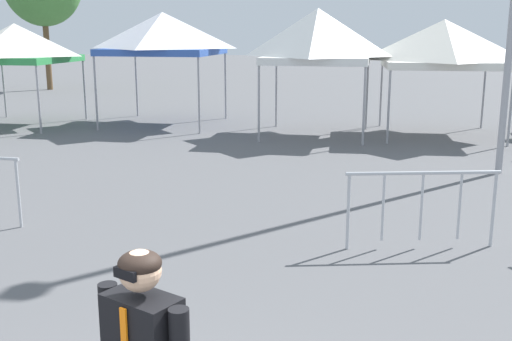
{
  "coord_description": "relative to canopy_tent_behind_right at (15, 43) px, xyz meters",
  "views": [
    {
      "loc": [
        0.89,
        -2.57,
        2.91
      ],
      "look_at": [
        -0.07,
        4.36,
        1.3
      ],
      "focal_mm": 42.96,
      "sensor_mm": 36.0,
      "label": 1
    }
  ],
  "objects": [
    {
      "name": "canopy_tent_behind_right",
      "position": [
        0.0,
        0.0,
        0.0
      ],
      "size": [
        3.19,
        3.19,
        3.11
      ],
      "color": "#9E9EA3",
      "rests_on": "ground"
    },
    {
      "name": "crowd_barrier_by_lift",
      "position": [
        11.03,
        -9.72,
        -1.76
      ],
      "size": [
        2.07,
        0.45,
        1.08
      ],
      "color": "#B7BABF",
      "rests_on": "ground"
    },
    {
      "name": "canopy_tent_left_of_center",
      "position": [
        4.43,
        0.78,
        0.28
      ],
      "size": [
        3.48,
        3.48,
        3.44
      ],
      "color": "#9E9EA3",
      "rests_on": "ground"
    },
    {
      "name": "canopy_tent_far_left",
      "position": [
        9.22,
        -0.7,
        0.23
      ],
      "size": [
        3.04,
        3.04,
        3.49
      ],
      "color": "#9E9EA3",
      "rests_on": "ground"
    },
    {
      "name": "canopy_tent_right_of_center",
      "position": [
        12.65,
        -0.23,
        0.03
      ],
      "size": [
        3.2,
        3.2,
        3.19
      ],
      "color": "#9E9EA3",
      "rests_on": "ground"
    }
  ]
}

